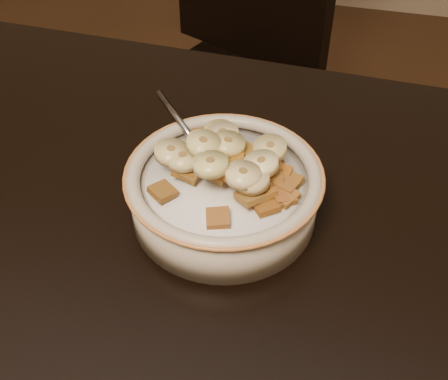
# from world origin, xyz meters

# --- Properties ---
(chair) EXTENTS (0.53, 0.53, 0.92)m
(chair) POSITION_xyz_m (0.12, 0.81, 0.46)
(chair) COLOR black
(chair) RESTS_ON floor
(cereal_bowl) EXTENTS (0.18, 0.18, 0.04)m
(cereal_bowl) POSITION_xyz_m (0.26, 0.15, 0.77)
(cereal_bowl) COLOR beige
(cereal_bowl) RESTS_ON table
(milk) EXTENTS (0.15, 0.15, 0.00)m
(milk) POSITION_xyz_m (0.26, 0.15, 0.79)
(milk) COLOR white
(milk) RESTS_ON cereal_bowl
(spoon) EXTENTS (0.05, 0.05, 0.01)m
(spoon) POSITION_xyz_m (0.24, 0.17, 0.80)
(spoon) COLOR gray
(spoon) RESTS_ON cereal_bowl
(cereal_square_0) EXTENTS (0.03, 0.03, 0.01)m
(cereal_square_0) POSITION_xyz_m (0.32, 0.14, 0.80)
(cereal_square_0) COLOR brown
(cereal_square_0) RESTS_ON milk
(cereal_square_1) EXTENTS (0.03, 0.03, 0.01)m
(cereal_square_1) POSITION_xyz_m (0.32, 0.16, 0.80)
(cereal_square_1) COLOR brown
(cereal_square_1) RESTS_ON milk
(cereal_square_2) EXTENTS (0.03, 0.03, 0.01)m
(cereal_square_2) POSITION_xyz_m (0.25, 0.20, 0.80)
(cereal_square_2) COLOR brown
(cereal_square_2) RESTS_ON milk
(cereal_square_3) EXTENTS (0.03, 0.03, 0.01)m
(cereal_square_3) POSITION_xyz_m (0.30, 0.19, 0.80)
(cereal_square_3) COLOR brown
(cereal_square_3) RESTS_ON milk
(cereal_square_4) EXTENTS (0.03, 0.03, 0.01)m
(cereal_square_4) POSITION_xyz_m (0.31, 0.16, 0.80)
(cereal_square_4) COLOR #95531F
(cereal_square_4) RESTS_ON milk
(cereal_square_5) EXTENTS (0.03, 0.03, 0.01)m
(cereal_square_5) POSITION_xyz_m (0.22, 0.12, 0.80)
(cereal_square_5) COLOR brown
(cereal_square_5) RESTS_ON milk
(cereal_square_6) EXTENTS (0.02, 0.02, 0.01)m
(cereal_square_6) POSITION_xyz_m (0.23, 0.14, 0.81)
(cereal_square_6) COLOR olive
(cereal_square_6) RESTS_ON milk
(cereal_square_7) EXTENTS (0.03, 0.03, 0.01)m
(cereal_square_7) POSITION_xyz_m (0.25, 0.19, 0.81)
(cereal_square_7) COLOR brown
(cereal_square_7) RESTS_ON milk
(cereal_square_8) EXTENTS (0.03, 0.02, 0.01)m
(cereal_square_8) POSITION_xyz_m (0.30, 0.17, 0.80)
(cereal_square_8) COLOR olive
(cereal_square_8) RESTS_ON milk
(cereal_square_9) EXTENTS (0.02, 0.03, 0.01)m
(cereal_square_9) POSITION_xyz_m (0.29, 0.17, 0.80)
(cereal_square_9) COLOR brown
(cereal_square_9) RESTS_ON milk
(cereal_square_10) EXTENTS (0.02, 0.02, 0.01)m
(cereal_square_10) POSITION_xyz_m (0.31, 0.17, 0.80)
(cereal_square_10) COLOR brown
(cereal_square_10) RESTS_ON milk
(cereal_square_11) EXTENTS (0.02, 0.02, 0.01)m
(cereal_square_11) POSITION_xyz_m (0.23, 0.14, 0.81)
(cereal_square_11) COLOR brown
(cereal_square_11) RESTS_ON milk
(cereal_square_12) EXTENTS (0.03, 0.03, 0.01)m
(cereal_square_12) POSITION_xyz_m (0.24, 0.20, 0.80)
(cereal_square_12) COLOR brown
(cereal_square_12) RESTS_ON milk
(cereal_square_13) EXTENTS (0.03, 0.03, 0.01)m
(cereal_square_13) POSITION_xyz_m (0.32, 0.15, 0.80)
(cereal_square_13) COLOR brown
(cereal_square_13) RESTS_ON milk
(cereal_square_14) EXTENTS (0.03, 0.03, 0.01)m
(cereal_square_14) POSITION_xyz_m (0.25, 0.17, 0.81)
(cereal_square_14) COLOR brown
(cereal_square_14) RESTS_ON milk
(cereal_square_15) EXTENTS (0.03, 0.03, 0.01)m
(cereal_square_15) POSITION_xyz_m (0.28, 0.18, 0.81)
(cereal_square_15) COLOR brown
(cereal_square_15) RESTS_ON milk
(cereal_square_16) EXTENTS (0.03, 0.03, 0.01)m
(cereal_square_16) POSITION_xyz_m (0.30, 0.14, 0.80)
(cereal_square_16) COLOR brown
(cereal_square_16) RESTS_ON milk
(cereal_square_17) EXTENTS (0.03, 0.03, 0.01)m
(cereal_square_17) POSITION_xyz_m (0.31, 0.12, 0.80)
(cereal_square_17) COLOR brown
(cereal_square_17) RESTS_ON milk
(cereal_square_18) EXTENTS (0.02, 0.02, 0.01)m
(cereal_square_18) POSITION_xyz_m (0.25, 0.20, 0.80)
(cereal_square_18) COLOR brown
(cereal_square_18) RESTS_ON milk
(cereal_square_19) EXTENTS (0.02, 0.02, 0.01)m
(cereal_square_19) POSITION_xyz_m (0.29, 0.17, 0.81)
(cereal_square_19) COLOR brown
(cereal_square_19) RESTS_ON milk
(cereal_square_20) EXTENTS (0.03, 0.03, 0.01)m
(cereal_square_20) POSITION_xyz_m (0.30, 0.14, 0.81)
(cereal_square_20) COLOR brown
(cereal_square_20) RESTS_ON milk
(cereal_square_21) EXTENTS (0.03, 0.03, 0.01)m
(cereal_square_21) POSITION_xyz_m (0.31, 0.13, 0.80)
(cereal_square_21) COLOR brown
(cereal_square_21) RESTS_ON milk
(cereal_square_22) EXTENTS (0.02, 0.02, 0.01)m
(cereal_square_22) POSITION_xyz_m (0.27, 0.15, 0.82)
(cereal_square_22) COLOR brown
(cereal_square_22) RESTS_ON milk
(cereal_square_23) EXTENTS (0.03, 0.03, 0.01)m
(cereal_square_23) POSITION_xyz_m (0.26, 0.14, 0.81)
(cereal_square_23) COLOR brown
(cereal_square_23) RESTS_ON milk
(cereal_square_24) EXTENTS (0.02, 0.02, 0.01)m
(cereal_square_24) POSITION_xyz_m (0.23, 0.20, 0.80)
(cereal_square_24) COLOR brown
(cereal_square_24) RESTS_ON milk
(cereal_square_25) EXTENTS (0.03, 0.03, 0.01)m
(cereal_square_25) POSITION_xyz_m (0.27, 0.10, 0.80)
(cereal_square_25) COLOR brown
(cereal_square_25) RESTS_ON milk
(cereal_square_26) EXTENTS (0.03, 0.03, 0.01)m
(cereal_square_26) POSITION_xyz_m (0.29, 0.13, 0.80)
(cereal_square_26) COLOR brown
(cereal_square_26) RESTS_ON milk
(cereal_square_27) EXTENTS (0.03, 0.03, 0.01)m
(cereal_square_27) POSITION_xyz_m (0.32, 0.14, 0.80)
(cereal_square_27) COLOR brown
(cereal_square_27) RESTS_ON milk
(cereal_square_28) EXTENTS (0.02, 0.02, 0.01)m
(cereal_square_28) POSITION_xyz_m (0.26, 0.14, 0.82)
(cereal_square_28) COLOR #954D18
(cereal_square_28) RESTS_ON milk
(banana_slice_0) EXTENTS (0.04, 0.04, 0.01)m
(banana_slice_0) POSITION_xyz_m (0.26, 0.17, 0.82)
(banana_slice_0) COLOR #EBE28F
(banana_slice_0) RESTS_ON milk
(banana_slice_1) EXTENTS (0.04, 0.04, 0.02)m
(banana_slice_1) POSITION_xyz_m (0.30, 0.18, 0.81)
(banana_slice_1) COLOR #DBC879
(banana_slice_1) RESTS_ON milk
(banana_slice_2) EXTENTS (0.04, 0.04, 0.01)m
(banana_slice_2) POSITION_xyz_m (0.26, 0.13, 0.83)
(banana_slice_2) COLOR #FDF190
(banana_slice_2) RESTS_ON milk
(banana_slice_3) EXTENTS (0.04, 0.04, 0.01)m
(banana_slice_3) POSITION_xyz_m (0.25, 0.20, 0.81)
(banana_slice_3) COLOR #FFEC7F
(banana_slice_3) RESTS_ON milk
(banana_slice_4) EXTENTS (0.04, 0.04, 0.01)m
(banana_slice_4) POSITION_xyz_m (0.25, 0.18, 0.82)
(banana_slice_4) COLOR beige
(banana_slice_4) RESTS_ON milk
(banana_slice_5) EXTENTS (0.04, 0.04, 0.01)m
(banana_slice_5) POSITION_xyz_m (0.21, 0.15, 0.82)
(banana_slice_5) COLOR #DAC27F
(banana_slice_5) RESTS_ON milk
(banana_slice_6) EXTENTS (0.04, 0.04, 0.02)m
(banana_slice_6) POSITION_xyz_m (0.29, 0.14, 0.82)
(banana_slice_6) COLOR tan
(banana_slice_6) RESTS_ON milk
(banana_slice_7) EXTENTS (0.04, 0.04, 0.01)m
(banana_slice_7) POSITION_xyz_m (0.29, 0.13, 0.82)
(banana_slice_7) COLOR beige
(banana_slice_7) RESTS_ON milk
(banana_slice_8) EXTENTS (0.04, 0.04, 0.02)m
(banana_slice_8) POSITION_xyz_m (0.24, 0.16, 0.83)
(banana_slice_8) COLOR #CCBD6F
(banana_slice_8) RESTS_ON milk
(banana_slice_9) EXTENTS (0.04, 0.04, 0.01)m
(banana_slice_9) POSITION_xyz_m (0.23, 0.15, 0.81)
(banana_slice_9) COLOR beige
(banana_slice_9) RESTS_ON milk
(banana_slice_10) EXTENTS (0.04, 0.04, 0.02)m
(banana_slice_10) POSITION_xyz_m (0.30, 0.15, 0.82)
(banana_slice_10) COLOR #FFF3A9
(banana_slice_10) RESTS_ON milk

